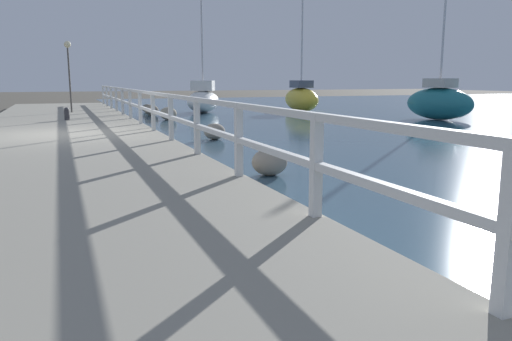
{
  "coord_description": "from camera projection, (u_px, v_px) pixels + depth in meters",
  "views": [
    {
      "loc": [
        -0.05,
        -13.58,
        1.59
      ],
      "look_at": [
        3.86,
        -3.58,
        -0.36
      ],
      "focal_mm": 35.0,
      "sensor_mm": 36.0,
      "label": 1
    }
  ],
  "objects": [
    {
      "name": "boulder_mid_strip",
      "position": [
        151.0,
        110.0,
        22.57
      ],
      "size": [
        0.64,
        0.57,
        0.48
      ],
      "color": "slate",
      "rests_on": "ground"
    },
    {
      "name": "ground_plane",
      "position": [
        65.0,
        143.0,
        12.75
      ],
      "size": [
        120.0,
        120.0,
        0.0
      ],
      "primitive_type": "plane",
      "color": "#4C473D"
    },
    {
      "name": "boulder_upstream",
      "position": [
        270.0,
        162.0,
        8.4
      ],
      "size": [
        0.61,
        0.55,
        0.46
      ],
      "color": "gray",
      "rests_on": "ground"
    },
    {
      "name": "sailboat_white",
      "position": [
        203.0,
        99.0,
        24.6
      ],
      "size": [
        2.69,
        3.51,
        6.89
      ],
      "rotation": [
        0.0,
        0.0,
        -0.43
      ],
      "color": "white",
      "rests_on": "water_surface"
    },
    {
      "name": "boulder_far_strip",
      "position": [
        147.0,
        108.0,
        24.79
      ],
      "size": [
        0.53,
        0.48,
        0.4
      ],
      "color": "#666056",
      "rests_on": "ground"
    },
    {
      "name": "dock_lamp",
      "position": [
        68.0,
        58.0,
        20.78
      ],
      "size": [
        0.28,
        0.28,
        2.94
      ],
      "color": "#514C47",
      "rests_on": "dock_walkway"
    },
    {
      "name": "sailboat_teal",
      "position": [
        439.0,
        102.0,
        19.99
      ],
      "size": [
        1.74,
        3.26,
        5.56
      ],
      "rotation": [
        0.0,
        0.0,
        0.18
      ],
      "color": "#1E707A",
      "rests_on": "water_surface"
    },
    {
      "name": "mooring_bollard",
      "position": [
        67.0,
        114.0,
        17.06
      ],
      "size": [
        0.17,
        0.17,
        0.43
      ],
      "color": "#333338",
      "rests_on": "dock_walkway"
    },
    {
      "name": "sailboat_yellow",
      "position": [
        301.0,
        98.0,
        25.35
      ],
      "size": [
        1.5,
        3.92,
        6.5
      ],
      "rotation": [
        0.0,
        0.0,
        -0.11
      ],
      "color": "gold",
      "rests_on": "water_surface"
    },
    {
      "name": "boulder_near_dock",
      "position": [
        215.0,
        131.0,
        13.48
      ],
      "size": [
        0.58,
        0.52,
        0.44
      ],
      "color": "gray",
      "rests_on": "ground"
    },
    {
      "name": "railing",
      "position": [
        153.0,
        105.0,
        13.4
      ],
      "size": [
        0.1,
        32.5,
        1.04
      ],
      "color": "white",
      "rests_on": "dock_walkway"
    },
    {
      "name": "dock_walkway",
      "position": [
        64.0,
        139.0,
        12.73
      ],
      "size": [
        4.77,
        36.0,
        0.23
      ],
      "color": "gray",
      "rests_on": "ground"
    },
    {
      "name": "boulder_water_edge",
      "position": [
        168.0,
        113.0,
        20.07
      ],
      "size": [
        0.69,
        0.62,
        0.51
      ],
      "color": "gray",
      "rests_on": "ground"
    }
  ]
}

